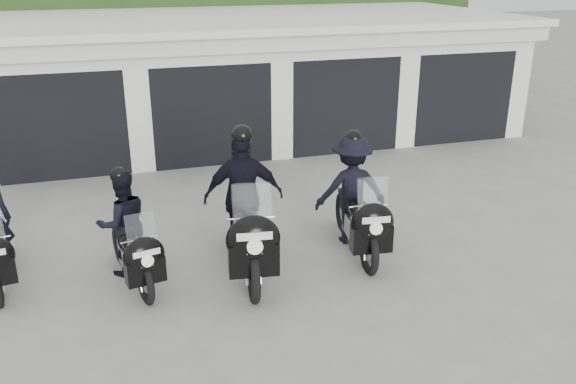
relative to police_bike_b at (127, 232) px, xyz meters
name	(u,v)px	position (x,y,z in m)	size (l,w,h in m)	color
ground	(288,280)	(2.12, -0.76, -0.70)	(80.00, 80.00, 0.00)	gray
garage_block	(193,80)	(2.12, 7.30, 0.72)	(16.40, 6.80, 2.96)	silver
background_vegetation	(178,10)	(2.49, 12.16, 2.07)	(20.00, 3.90, 5.80)	#153413
police_bike_b	(127,232)	(0.00, 0.00, 0.00)	(0.93, 1.89, 1.67)	black
police_bike_c	(245,208)	(1.68, -0.11, 0.21)	(1.25, 2.47, 2.16)	black
police_bike_d	(354,198)	(3.45, 0.03, 0.11)	(1.21, 2.19, 1.91)	black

